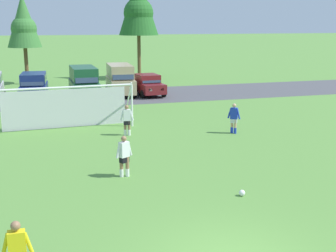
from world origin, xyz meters
name	(u,v)px	position (x,y,z in m)	size (l,w,h in m)	color
ground_plane	(121,129)	(0.00, 15.00, 0.00)	(400.00, 400.00, 0.00)	#598C3D
parking_lot_strip	(94,97)	(0.00, 26.52, 0.00)	(52.00, 8.40, 0.01)	#4C4C51
soccer_ball	(242,193)	(2.17, 3.82, 0.11)	(0.22, 0.22, 0.22)	white
soccer_goal	(66,106)	(-2.92, 16.08, 1.29)	(7.50, 2.30, 2.57)	white
player_striker_near	(124,156)	(-1.35, 6.97, 0.82)	(0.72, 0.40, 1.64)	#936B4C
player_midfield_center	(234,118)	(5.70, 12.25, 0.82)	(0.59, 0.57, 1.64)	tan
player_defender_far	(127,120)	(0.06, 13.44, 0.82)	(0.73, 0.27, 1.64)	#936B4C
parked_car_slot_left	(34,87)	(-4.60, 25.72, 1.11)	(2.40, 4.73, 2.16)	navy
parked_car_slot_center_left	(84,82)	(-0.84, 25.82, 1.34)	(2.24, 4.82, 2.52)	#194C2D
parked_car_slot_center	(120,79)	(2.25, 26.99, 1.34)	(2.41, 4.91, 2.52)	tan
parked_car_slot_center_right	(148,85)	(4.43, 26.29, 0.88)	(2.27, 4.32, 1.72)	maroon
tree_left_edge	(23,23)	(-5.19, 36.30, 5.86)	(3.20, 3.20, 8.54)	brown
tree_mid_left	(138,6)	(6.27, 37.45, 7.57)	(4.13, 4.13, 11.01)	brown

